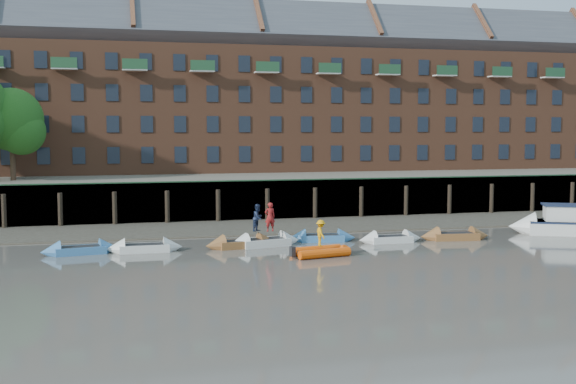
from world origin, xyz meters
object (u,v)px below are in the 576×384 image
object	(u,v)px
person_rib_crew	(321,233)
person_rower_a	(270,217)
rowboat_0	(80,250)
rowboat_4	(322,238)
rowboat_1	(144,248)
motor_launch	(551,224)
person_rower_b	(258,218)
rowboat_6	(455,236)
rib_tender	(322,252)
rowboat_3	(265,242)
rowboat_2	(242,244)
rowboat_5	(390,239)

from	to	relation	value
person_rib_crew	person_rower_a	bearing A→B (deg)	26.07
rowboat_0	rowboat_4	xyz separation A→B (m)	(15.38, 1.18, -0.01)
rowboat_0	rowboat_1	distance (m)	3.76
person_rib_crew	motor_launch	bearing A→B (deg)	-78.15
rowboat_0	person_rib_crew	world-z (taller)	person_rib_crew
rowboat_4	person_rower_b	bearing A→B (deg)	-160.42
rowboat_1	rowboat_4	xyz separation A→B (m)	(11.62, 1.31, -0.01)
rowboat_6	rib_tender	size ratio (longest dim) A/B	1.33
rowboat_6	rowboat_4	bearing A→B (deg)	176.42
motor_launch	rib_tender	bearing A→B (deg)	38.40
rowboat_6	person_rower_a	world-z (taller)	person_rower_a
rowboat_3	rowboat_6	distance (m)	12.99
rowboat_2	rowboat_5	bearing A→B (deg)	-10.98
rowboat_0	rowboat_5	distance (m)	19.62
rowboat_3	rowboat_5	world-z (taller)	rowboat_3
rowboat_6	person_rower_a	xyz separation A→B (m)	(-12.65, 0.32, 1.63)
rowboat_0	rib_tender	size ratio (longest dim) A/B	1.29
rowboat_5	rib_tender	bearing A→B (deg)	-147.88
rowboat_5	person_rower_a	distance (m)	8.19
rib_tender	person_rower_b	bearing A→B (deg)	112.31
rowboat_5	person_rib_crew	world-z (taller)	person_rib_crew
rowboat_3	person_rower_b	distance (m)	1.62
person_rower_b	rowboat_5	bearing A→B (deg)	-53.06
rowboat_5	rowboat_4	bearing A→B (deg)	159.64
rowboat_3	person_rib_crew	distance (m)	4.99
rowboat_0	person_rower_b	size ratio (longest dim) A/B	2.71
rib_tender	motor_launch	world-z (taller)	motor_launch
rowboat_5	person_rower_a	bearing A→B (deg)	176.26
rowboat_0	person_rower_b	xyz separation A→B (m)	(10.89, 0.30, 1.59)
rowboat_3	person_rower_b	size ratio (longest dim) A/B	2.91
rib_tender	person_rib_crew	xyz separation A→B (m)	(-0.08, 0.07, 1.09)
rowboat_3	rowboat_5	bearing A→B (deg)	-15.09
motor_launch	person_rower_a	xyz separation A→B (m)	(-20.43, -0.42, 1.18)
rowboat_0	rowboat_2	bearing A→B (deg)	-9.23
rowboat_5	person_rib_crew	size ratio (longest dim) A/B	2.79
rowboat_5	motor_launch	distance (m)	12.45
rowboat_2	motor_launch	distance (m)	22.29
rowboat_0	rib_tender	distance (m)	14.45
rib_tender	person_rower_a	world-z (taller)	person_rower_a
rowboat_3	person_rower_a	bearing A→B (deg)	-28.46
rowboat_6	person_rower_b	distance (m)	13.47
rowboat_3	person_rib_crew	world-z (taller)	person_rib_crew
rowboat_0	rowboat_6	size ratio (longest dim) A/B	0.97
motor_launch	person_rib_crew	distance (m)	18.81
rowboat_6	rowboat_3	bearing A→B (deg)	-176.24
rowboat_0	person_rib_crew	distance (m)	14.39
rowboat_5	rowboat_6	world-z (taller)	rowboat_6
rowboat_4	rowboat_6	size ratio (longest dim) A/B	0.95
rowboat_4	rowboat_5	size ratio (longest dim) A/B	1.06
rib_tender	person_rower_a	xyz separation A→B (m)	(-2.25, 4.14, 1.61)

